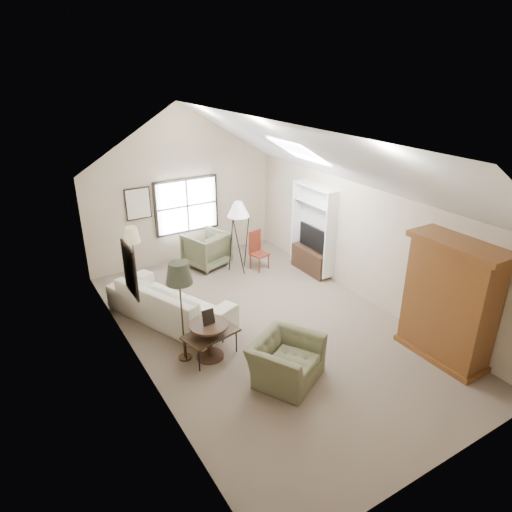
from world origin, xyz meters
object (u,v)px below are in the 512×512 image
armoire (450,302)px  armchair_near (286,360)px  armchair_far (206,249)px  coffee_table (211,345)px  sofa (170,301)px  side_table (209,341)px  side_chair (259,251)px

armoire → armchair_near: armoire is taller
armchair_far → coffee_table: armchair_far is taller
coffee_table → sofa: bearing=94.7°
side_table → side_chair: side_chair is taller
sofa → armchair_near: 2.94m
armchair_far → side_table: (-1.66, -3.59, -0.10)m
coffee_table → side_chair: 3.80m
armchair_far → coffee_table: size_ratio=1.01×
coffee_table → armoire: bearing=-30.8°
armchair_far → armchair_near: bearing=62.5°
armchair_near → coffee_table: (-0.78, 1.19, -0.12)m
armoire → side_chair: 4.91m
side_table → side_chair: 3.82m
side_table → armchair_far: bearing=65.1°
armchair_far → side_chair: size_ratio=0.99×
armchair_near → armchair_far: (0.85, 4.78, 0.08)m
coffee_table → side_chair: size_ratio=0.98×
armoire → sofa: size_ratio=0.81×
armchair_far → armoire: bearing=91.0°
armchair_near → side_table: armchair_near is taller
side_chair → armchair_near: bearing=-128.3°
armoire → side_table: armoire is taller
armchair_near → coffee_table: 1.43m
armchair_near → armchair_far: armchair_far is taller
armchair_near → armoire: bearing=-46.7°
armoire → armchair_near: bearing=161.6°
armoire → coffee_table: (-3.53, 2.11, -0.85)m
armchair_far → coffee_table: (-1.63, -3.59, -0.20)m
coffee_table → side_chair: side_chair is taller
armchair_near → side_table: size_ratio=1.64×
armchair_near → side_chair: side_chair is taller
armoire → sofa: (-3.66, 3.71, -0.70)m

